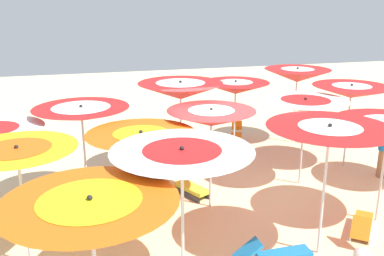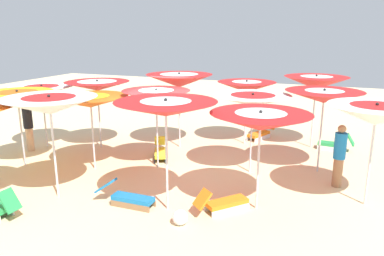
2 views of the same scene
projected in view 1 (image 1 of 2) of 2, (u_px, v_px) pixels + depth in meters
The scene contains 20 objects.
ground at pixel (225, 203), 9.96m from camera, with size 38.50×38.50×0.04m, color beige.
beach_umbrella_0 at pixel (297, 75), 13.54m from camera, with size 2.09×2.09×2.49m.
beach_umbrella_1 at pixel (236, 88), 12.67m from camera, with size 2.00×2.00×2.26m.
beach_umbrella_2 at pixel (181, 91), 10.96m from camera, with size 2.20×2.20×2.56m.
beach_umbrella_3 at pixel (82, 114), 9.44m from camera, with size 2.12×2.12×2.33m.
beach_umbrella_5 at pixel (351, 92), 11.49m from camera, with size 2.09×2.09×2.38m.
beach_umbrella_6 at pixel (305, 106), 10.40m from camera, with size 2.08×2.08×2.27m.
beach_umbrella_7 at pixel (211, 118), 9.17m from camera, with size 1.92×1.92×2.33m.
beach_umbrella_8 at pixel (141, 141), 8.07m from camera, with size 2.10×2.10×2.20m.
beach_umbrella_9 at pixel (18, 158), 7.06m from camera, with size 1.99×1.99×2.26m.
beach_umbrella_12 at pixel (329, 136), 7.34m from camera, with size 2.19×2.19×2.52m.
beach_umbrella_13 at pixel (182, 162), 6.30m from camera, with size 2.14×2.14×2.50m.
beach_umbrella_14 at pixel (91, 213), 5.03m from camera, with size 2.12×2.12×2.37m.
lounger_0 at pixel (362, 225), 8.57m from camera, with size 1.10×1.19×0.59m.
lounger_1 at pixel (314, 135), 14.28m from camera, with size 1.16×0.45×0.60m.
lounger_2 at pixel (278, 255), 7.56m from camera, with size 1.44×0.37×0.57m.
lounger_3 at pixel (189, 186), 10.34m from camera, with size 0.86×1.26×0.61m.
lounger_4 at pixel (236, 137), 14.05m from camera, with size 0.83×1.36×0.64m.
beachgoer_0 at pixel (384, 147), 11.15m from camera, with size 0.30×0.30×1.63m.
beach_ball at pixel (362, 256), 7.59m from camera, with size 0.33×0.33×0.33m, color white.
Camera 1 is at (3.06, 8.52, 4.56)m, focal length 39.95 mm.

